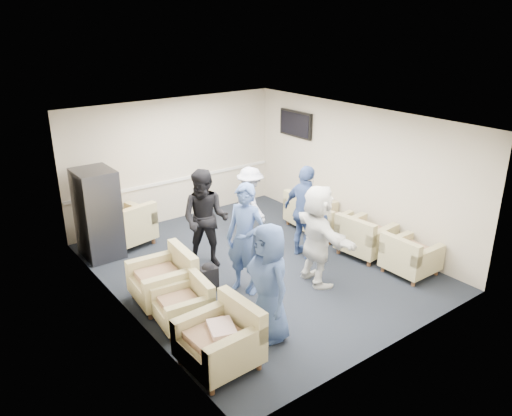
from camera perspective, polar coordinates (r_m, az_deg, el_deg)
floor at (r=9.23m, az=0.13°, el=-6.67°), size 6.00×6.00×0.00m
ceiling at (r=8.33m, az=0.15°, el=10.00°), size 6.00×6.00×0.00m
back_wall at (r=11.12m, az=-9.26°, el=5.41°), size 5.00×0.02×2.70m
front_wall at (r=6.73m, az=15.79°, el=-5.76°), size 5.00×0.02×2.70m
left_wall at (r=7.56m, az=-15.19°, el=-2.68°), size 0.02×6.00×2.70m
right_wall at (r=10.31m, az=11.32°, el=4.04°), size 0.02×6.00×2.70m
chair_rail at (r=11.23m, az=-9.08°, el=3.18°), size 4.98×0.04×0.06m
tv at (r=11.34m, az=4.56°, el=9.55°), size 0.10×1.00×0.58m
armchair_left_near at (r=6.71m, az=-3.81°, el=-14.93°), size 0.93×0.93×0.73m
armchair_left_mid at (r=7.58m, az=-8.03°, el=-11.02°), size 0.83×0.83×0.60m
armchair_left_far at (r=8.17m, az=-10.23°, el=-8.16°), size 0.97×0.97×0.72m
armchair_right_near at (r=9.23m, az=17.07°, el=-5.45°), size 0.81×0.81×0.65m
armchair_right_midnear at (r=9.73m, az=12.22°, el=-3.40°), size 0.95×0.95×0.70m
armchair_right_midfar at (r=10.42m, az=7.99°, el=-1.69°), size 0.84×0.84×0.61m
armchair_right_far at (r=10.83m, az=5.98°, el=-0.50°), size 0.90×0.90×0.68m
armchair_corner at (r=10.24m, az=-14.55°, el=-2.17°), size 1.10×1.10×0.76m
vending_machine at (r=9.76m, az=-17.59°, el=-0.63°), size 0.69×0.81×1.71m
backpack at (r=8.40m, az=-5.48°, el=-7.77°), size 0.32×0.24×0.51m
pillow at (r=6.59m, az=-3.94°, el=-13.72°), size 0.43×0.50×0.12m
person_front_left at (r=6.94m, az=1.45°, el=-8.56°), size 0.64×0.90×1.73m
person_mid_left at (r=8.06m, az=-1.21°, el=-3.59°), size 0.69×0.81×1.87m
person_back_left at (r=8.96m, az=-5.81°, el=-1.27°), size 1.10×1.12×1.82m
person_back_right at (r=10.14m, az=-0.66°, el=0.59°), size 0.66×1.02×1.50m
person_mid_right at (r=9.32m, az=5.70°, el=-0.49°), size 0.51×1.07×1.78m
person_front_right at (r=8.40m, az=7.08°, el=-3.10°), size 0.87×1.71×1.76m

